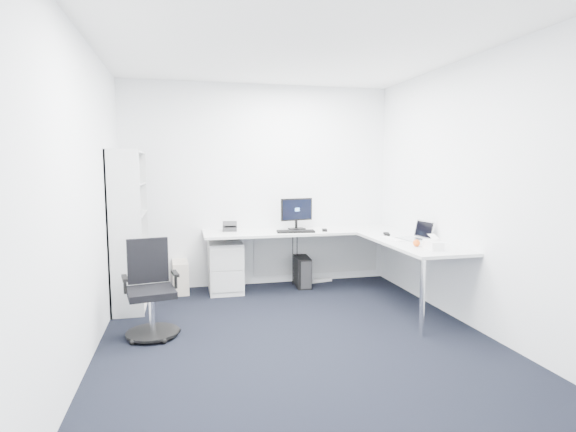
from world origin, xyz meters
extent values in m
plane|color=black|center=(0.00, 0.00, 0.00)|extent=(4.20, 4.20, 0.00)
plane|color=white|center=(0.00, 0.00, 2.70)|extent=(4.20, 4.20, 0.00)
cube|color=white|center=(0.00, 2.10, 1.35)|extent=(3.60, 0.02, 2.70)
cube|color=white|center=(0.00, -2.10, 1.35)|extent=(3.60, 0.02, 2.70)
cube|color=white|center=(-1.80, 0.00, 1.35)|extent=(0.02, 4.20, 2.70)
cube|color=white|center=(1.80, 0.00, 1.35)|extent=(0.02, 4.20, 2.70)
cube|color=silver|center=(-0.50, 1.80, 0.33)|extent=(0.42, 0.53, 0.65)
cube|color=black|center=(0.53, 1.82, 0.20)|extent=(0.21, 0.42, 0.40)
cube|color=beige|center=(-1.07, 1.90, 0.20)|extent=(0.21, 0.43, 0.40)
cube|color=white|center=(0.82, 1.98, 0.02)|extent=(0.36, 0.12, 0.04)
cube|color=black|center=(0.37, 1.58, 0.79)|extent=(0.49, 0.23, 0.02)
cube|color=black|center=(0.76, 1.58, 0.79)|extent=(0.08, 0.11, 0.03)
cube|color=white|center=(1.32, 0.79, 0.78)|extent=(0.17, 0.38, 0.01)
sphere|color=#ED5815|center=(1.36, 0.30, 0.82)|extent=(0.08, 0.08, 0.08)
cube|color=white|center=(1.45, 0.13, 0.82)|extent=(0.16, 0.26, 0.08)
camera|label=1|loc=(-1.01, -3.91, 1.62)|focal=28.00mm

